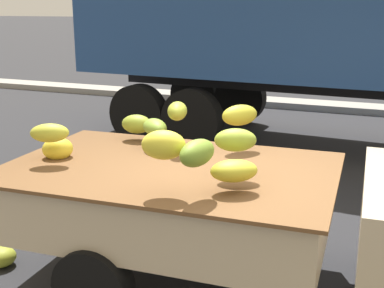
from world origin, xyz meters
name	(u,v)px	position (x,y,z in m)	size (l,w,h in m)	color
curb_strip	(356,108)	(0.00, 8.76, 0.08)	(80.00, 0.80, 0.16)	gray
fallen_banana_bunch_near_tailgate	(1,257)	(-2.41, -0.45, 0.09)	(0.30, 0.27, 0.19)	#A0A92E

